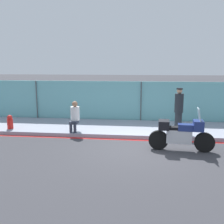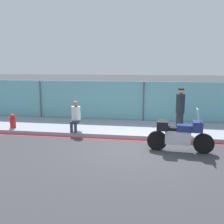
{
  "view_description": "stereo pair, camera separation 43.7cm",
  "coord_description": "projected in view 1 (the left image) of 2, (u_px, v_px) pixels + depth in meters",
  "views": [
    {
      "loc": [
        0.06,
        -8.85,
        2.93
      ],
      "look_at": [
        -1.1,
        1.08,
        1.07
      ],
      "focal_mm": 42.0,
      "sensor_mm": 36.0,
      "label": 1
    },
    {
      "loc": [
        0.5,
        -8.79,
        2.93
      ],
      "look_at": [
        -1.1,
        1.08,
        1.07
      ],
      "focal_mm": 42.0,
      "sensor_mm": 36.0,
      "label": 2
    }
  ],
  "objects": [
    {
      "name": "sidewalk",
      "position": [
        140.0,
        129.0,
        11.63
      ],
      "size": [
        39.61,
        2.86,
        0.15
      ],
      "color": "#8E93A3",
      "rests_on": "ground_plane"
    },
    {
      "name": "ground_plane",
      "position": [
        139.0,
        148.0,
        9.18
      ],
      "size": [
        120.0,
        120.0,
        0.0
      ],
      "primitive_type": "plane",
      "color": "#38383D"
    },
    {
      "name": "motorcycle",
      "position": [
        181.0,
        133.0,
        8.83
      ],
      "size": [
        2.19,
        0.59,
        1.49
      ],
      "rotation": [
        0.0,
        0.0,
        -0.07
      ],
      "color": "black",
      "rests_on": "ground_plane"
    },
    {
      "name": "person_seated_on_curb",
      "position": [
        75.0,
        115.0,
        10.82
      ],
      "size": [
        0.38,
        0.65,
        1.25
      ],
      "color": "#2D3342",
      "rests_on": "sidewalk"
    },
    {
      "name": "officer_standing",
      "position": [
        179.0,
        109.0,
        10.83
      ],
      "size": [
        0.36,
        0.36,
        1.79
      ],
      "color": "#1E2328",
      "rests_on": "sidewalk"
    },
    {
      "name": "curb_paint_stripe",
      "position": [
        140.0,
        140.0,
        10.16
      ],
      "size": [
        39.61,
        0.18,
        0.01
      ],
      "color": "red",
      "rests_on": "ground_plane"
    },
    {
      "name": "storefront_fence",
      "position": [
        141.0,
        102.0,
        12.94
      ],
      "size": [
        37.63,
        0.17,
        2.07
      ],
      "color": "#6BB2B7",
      "rests_on": "ground_plane"
    },
    {
      "name": "fire_hydrant",
      "position": [
        10.0,
        122.0,
        11.28
      ],
      "size": [
        0.25,
        0.31,
        0.6
      ],
      "color": "red",
      "rests_on": "sidewalk"
    }
  ]
}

